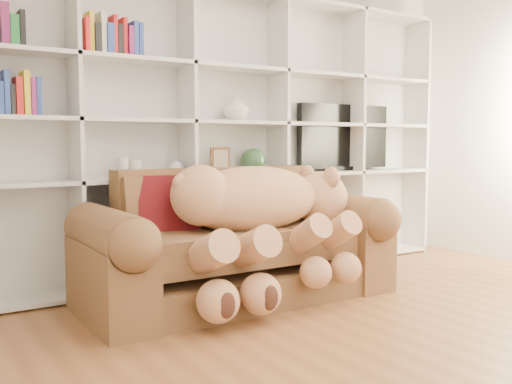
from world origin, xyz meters
TOP-DOWN VIEW (x-y plane):
  - floor at (0.00, 0.00)m, footprint 5.00×5.00m
  - wall_back at (0.00, 2.50)m, footprint 5.00×0.02m
  - bookshelf at (-0.24, 2.36)m, footprint 4.43×0.35m
  - sofa at (-0.36, 1.67)m, footprint 2.24×0.97m
  - teddy_bear at (-0.27, 1.48)m, footprint 1.59×0.89m
  - throw_pillow at (-0.83, 1.83)m, footprint 0.46×0.33m
  - gift_box at (0.36, 1.38)m, footprint 0.37×0.36m
  - tv at (1.25, 2.35)m, footprint 1.07×0.18m
  - picture_frame at (-0.14, 2.30)m, footprint 0.18×0.04m
  - green_vase at (0.19, 2.30)m, footprint 0.22×0.22m
  - figurine_tall at (-0.97, 2.30)m, footprint 0.10×0.10m
  - figurine_short at (-0.87, 2.30)m, footprint 0.09×0.09m
  - snow_globe at (-0.54, 2.30)m, footprint 0.12×0.12m
  - shelf_vase at (0.02, 2.30)m, footprint 0.26×0.26m

SIDE VIEW (x-z plane):
  - floor at x=0.00m, z-range 0.00..0.00m
  - gift_box at x=0.36m, z-range 0.00..0.26m
  - sofa at x=-0.36m, z-range -0.12..0.82m
  - teddy_bear at x=-0.27m, z-range 0.18..1.11m
  - throw_pillow at x=-0.83m, z-range 0.47..0.91m
  - snow_globe at x=-0.54m, z-range 0.87..0.99m
  - figurine_short at x=-0.87m, z-range 0.86..1.00m
  - figurine_tall at x=-0.97m, z-range 0.86..1.02m
  - green_vase at x=0.19m, z-range 0.86..1.08m
  - picture_frame at x=-0.14m, z-range 0.88..1.09m
  - tv at x=1.25m, z-range 0.86..1.49m
  - bookshelf at x=-0.24m, z-range 0.11..2.51m
  - wall_back at x=0.00m, z-range 0.00..2.70m
  - shelf_vase at x=0.02m, z-range 1.31..1.53m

